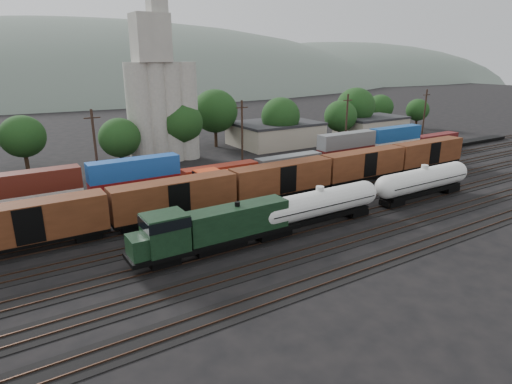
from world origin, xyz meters
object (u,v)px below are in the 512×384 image
orange_locomotive (234,180)px  grain_silo (162,101)px  green_locomotive (209,229)px  tank_car_a (319,204)px

orange_locomotive → grain_silo: grain_silo is taller
green_locomotive → grain_silo: 43.29m
orange_locomotive → tank_car_a: bearing=-79.7°
green_locomotive → grain_silo: (10.97, 41.00, 8.51)m
green_locomotive → tank_car_a: size_ratio=1.06×
grain_silo → green_locomotive: bearing=-105.0°
tank_car_a → orange_locomotive: bearing=100.3°
tank_car_a → orange_locomotive: 15.25m
orange_locomotive → grain_silo: 27.49m
green_locomotive → grain_silo: grain_silo is taller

